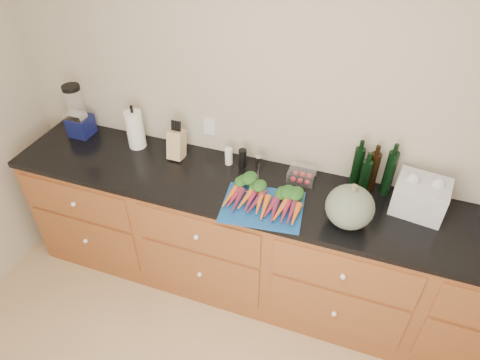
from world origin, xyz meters
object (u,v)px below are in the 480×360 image
at_px(paper_towel, 135,130).
at_px(knife_block, 177,144).
at_px(carrots, 265,199).
at_px(blender_appliance, 78,114).
at_px(tomato_box, 302,175).
at_px(cutting_board, 263,207).
at_px(squash, 350,207).

bearing_deg(paper_towel, knife_block, -3.58).
distance_m(carrots, knife_block, 0.75).
bearing_deg(blender_appliance, tomato_box, 0.42).
distance_m(blender_appliance, paper_towel, 0.46).
height_order(cutting_board, carrots, carrots).
xyz_separation_m(paper_towel, tomato_box, (1.17, 0.01, -0.10)).
bearing_deg(tomato_box, carrots, -117.61).
distance_m(knife_block, tomato_box, 0.85).
xyz_separation_m(squash, tomato_box, (-0.33, 0.29, -0.08)).
xyz_separation_m(cutting_board, knife_block, (-0.70, 0.30, 0.09)).
distance_m(blender_appliance, knife_block, 0.78).
bearing_deg(paper_towel, blender_appliance, -179.74).
height_order(cutting_board, knife_block, knife_block).
height_order(carrots, blender_appliance, blender_appliance).
xyz_separation_m(squash, blender_appliance, (-1.96, 0.28, 0.05)).
relative_size(cutting_board, tomato_box, 2.82).
xyz_separation_m(cutting_board, paper_towel, (-1.02, 0.32, 0.13)).
height_order(carrots, tomato_box, tomato_box).
height_order(squash, knife_block, squash).
xyz_separation_m(cutting_board, squash, (0.48, 0.04, 0.11)).
xyz_separation_m(paper_towel, knife_block, (0.32, -0.02, -0.04)).
bearing_deg(knife_block, cutting_board, -23.28).
height_order(squash, tomato_box, squash).
distance_m(cutting_board, tomato_box, 0.37).
bearing_deg(knife_block, carrots, -20.79).
distance_m(cutting_board, knife_block, 0.76).
bearing_deg(paper_towel, squash, -10.56).
height_order(carrots, knife_block, knife_block).
height_order(blender_appliance, paper_towel, blender_appliance).
distance_m(cutting_board, paper_towel, 1.07).
relative_size(squash, knife_block, 1.36).
relative_size(cutting_board, blender_appliance, 1.22).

